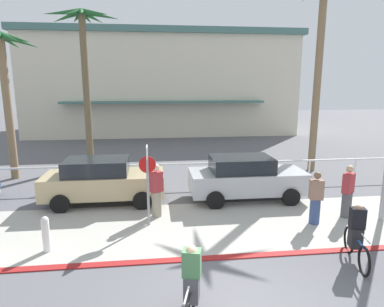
# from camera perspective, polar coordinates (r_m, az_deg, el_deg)

# --- Properties ---
(ground_plane) EXTENTS (80.00, 80.00, 0.00)m
(ground_plane) POSITION_cam_1_polar(r_m,az_deg,el_deg) (16.19, -1.32, -3.98)
(ground_plane) COLOR #5B5B60
(sidewalk_strip) EXTENTS (44.00, 4.00, 0.02)m
(sidewalk_strip) POSITION_cam_1_polar(r_m,az_deg,el_deg) (10.75, 1.66, -12.27)
(sidewalk_strip) COLOR #ADAAA0
(sidewalk_strip) RESTS_ON ground
(curb_paint) EXTENTS (44.00, 0.24, 0.03)m
(curb_paint) POSITION_cam_1_polar(r_m,az_deg,el_deg) (8.99, 3.60, -17.39)
(curb_paint) COLOR maroon
(curb_paint) RESTS_ON ground
(building_backdrop) EXTENTS (23.62, 11.78, 8.88)m
(building_backdrop) POSITION_cam_1_polar(r_m,az_deg,el_deg) (32.71, -5.17, 11.83)
(building_backdrop) COLOR beige
(building_backdrop) RESTS_ON ground
(rail_fence) EXTENTS (24.72, 0.08, 1.04)m
(rail_fence) POSITION_cam_1_polar(r_m,az_deg,el_deg) (14.53, -0.78, -2.39)
(rail_fence) COLOR white
(rail_fence) RESTS_ON ground
(stop_sign_bike_lane) EXTENTS (0.52, 0.56, 2.56)m
(stop_sign_bike_lane) POSITION_cam_1_polar(r_m,az_deg,el_deg) (10.35, -7.61, -3.53)
(stop_sign_bike_lane) COLOR gray
(stop_sign_bike_lane) RESTS_ON ground
(bollard_1) EXTENTS (0.20, 0.20, 1.00)m
(bollard_1) POSITION_cam_1_polar(r_m,az_deg,el_deg) (9.84, -23.71, -12.47)
(bollard_1) COLOR white
(bollard_1) RESTS_ON ground
(palm_tree_1) EXTENTS (2.85, 3.22, 6.67)m
(palm_tree_1) POSITION_cam_1_polar(r_m,az_deg,el_deg) (17.54, -29.53, 12.80)
(palm_tree_1) COLOR #846B4C
(palm_tree_1) RESTS_ON ground
(palm_tree_2) EXTENTS (3.73, 2.89, 8.17)m
(palm_tree_2) POSITION_cam_1_polar(r_m,az_deg,el_deg) (18.88, -18.01, 16.84)
(palm_tree_2) COLOR brown
(palm_tree_2) RESTS_ON ground
(palm_tree_3) EXTENTS (3.43, 3.45, 9.24)m
(palm_tree_3) POSITION_cam_1_polar(r_m,az_deg,el_deg) (18.12, 21.24, 18.42)
(palm_tree_3) COLOR #846B4C
(palm_tree_3) RESTS_ON ground
(car_tan_1) EXTENTS (4.40, 2.02, 1.69)m
(car_tan_1) POSITION_cam_1_polar(r_m,az_deg,el_deg) (12.93, -15.00, -4.44)
(car_tan_1) COLOR tan
(car_tan_1) RESTS_ON ground
(car_silver_2) EXTENTS (4.40, 2.02, 1.69)m
(car_silver_2) POSITION_cam_1_polar(r_m,az_deg,el_deg) (13.02, 9.17, -4.08)
(car_silver_2) COLOR #B2B7BC
(car_silver_2) RESTS_ON ground
(cyclist_black_0) EXTENTS (0.53, 1.77, 1.50)m
(cyclist_black_0) POSITION_cam_1_polar(r_m,az_deg,el_deg) (6.71, -0.11, -21.64)
(cyclist_black_0) COLOR black
(cyclist_black_0) RESTS_ON ground
(cyclist_blue_1) EXTENTS (0.51, 1.78, 1.50)m
(cyclist_blue_1) POSITION_cam_1_polar(r_m,az_deg,el_deg) (9.51, 26.31, -12.40)
(cyclist_blue_1) COLOR black
(cyclist_blue_1) RESTS_ON ground
(pedestrian_0) EXTENTS (0.48, 0.45, 1.80)m
(pedestrian_0) POSITION_cam_1_polar(r_m,az_deg,el_deg) (12.25, 25.06, -6.22)
(pedestrian_0) COLOR #4C4C51
(pedestrian_0) RESTS_ON ground
(pedestrian_1) EXTENTS (0.43, 0.36, 1.72)m
(pedestrian_1) POSITION_cam_1_polar(r_m,az_deg,el_deg) (11.33, 20.39, -7.49)
(pedestrian_1) COLOR #384C7A
(pedestrian_1) RESTS_ON ground
(pedestrian_2) EXTENTS (0.48, 0.44, 1.83)m
(pedestrian_2) POSITION_cam_1_polar(r_m,az_deg,el_deg) (11.24, -6.11, -6.61)
(pedestrian_2) COLOR gray
(pedestrian_2) RESTS_ON ground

